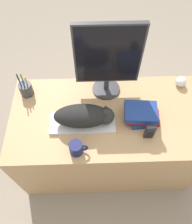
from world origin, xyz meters
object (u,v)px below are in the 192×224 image
Objects in this scene: keyboard at (83,123)px; phone at (150,132)px; coffee_mug at (76,148)px; baseball at (181,82)px; monitor at (108,59)px; pen_cup at (26,89)px; cat at (86,116)px; book_stack at (141,115)px.

keyboard is 3.41× the size of phone.
coffee_mug reaches higher than baseball.
monitor is at bearing 58.85° from keyboard.
pen_cup is at bearing -178.28° from monitor.
pen_cup reaches higher than baseball.
keyboard is 0.48m from pen_cup.
coffee_mug is 0.92m from baseball.
coffee_mug is (-0.03, -0.20, 0.04)m from keyboard.
cat is 4.97× the size of baseball.
baseball is at bearing 23.37° from keyboard.
coffee_mug is at bearing -146.09° from baseball.
keyboard is 0.43m from phone.
pen_cup is at bearing 162.80° from book_stack.
pen_cup is 1.13m from baseball.
keyboard is at bearing 80.29° from coffee_mug.
phone is (0.42, -0.11, 0.05)m from keyboard.
cat reaches higher than book_stack.
cat is at bearing -155.93° from baseball.
keyboard is 0.77× the size of monitor.
baseball is 0.62× the size of phone.
pen_cup is 0.88× the size of book_stack.
baseball is 0.32× the size of book_stack.
book_stack is at bearing 27.76° from coffee_mug.
keyboard is 0.09m from cat.
pen_cup is 0.82m from book_stack.
cat is 1.61× the size of book_stack.
baseball is at bearing 40.48° from book_stack.
phone is (0.39, -0.11, -0.03)m from cat.
phone reaches higher than baseball.
phone is (-0.31, -0.42, 0.02)m from baseball.
coffee_mug is at bearing -113.16° from monitor.
book_stack reaches higher than keyboard.
book_stack is (-0.34, -0.29, 0.01)m from baseball.
pen_cup is at bearing -177.70° from baseball.
phone is at bearing -15.63° from cat.
cat is 3.38× the size of coffee_mug.
baseball is (0.73, 0.31, 0.03)m from keyboard.
cat is 0.37m from book_stack.
coffee_mug is 0.48m from book_stack.
cat is at bearing 73.76° from coffee_mug.
coffee_mug is 0.46m from phone.
pen_cup reaches higher than book_stack.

